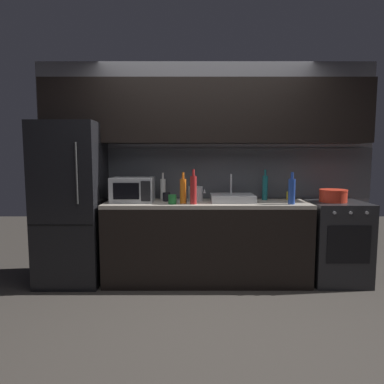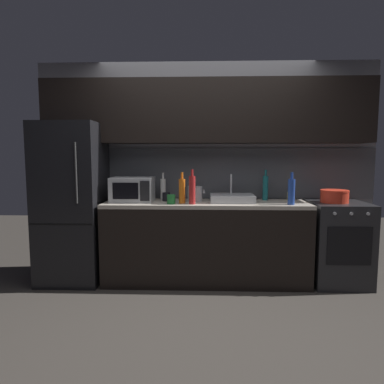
{
  "view_description": "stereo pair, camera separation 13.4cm",
  "coord_description": "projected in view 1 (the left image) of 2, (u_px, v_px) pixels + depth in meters",
  "views": [
    {
      "loc": [
        -0.16,
        -2.81,
        1.4
      ],
      "look_at": [
        -0.15,
        0.9,
        1.01
      ],
      "focal_mm": 31.69,
      "sensor_mm": 36.0,
      "label": 1
    },
    {
      "loc": [
        -0.03,
        -2.81,
        1.4
      ],
      "look_at": [
        -0.15,
        0.9,
        1.01
      ],
      "focal_mm": 31.69,
      "sensor_mm": 36.0,
      "label": 2
    }
  ],
  "objects": [
    {
      "name": "mug_yellow",
      "position": [
        289.0,
        196.0,
        3.94
      ],
      "size": [
        0.08,
        0.08,
        0.09
      ],
      "primitive_type": "cylinder",
      "color": "gold",
      "rests_on": "counter_run"
    },
    {
      "name": "microwave",
      "position": [
        132.0,
        190.0,
        3.75
      ],
      "size": [
        0.46,
        0.35,
        0.27
      ],
      "color": "#A8AAAF",
      "rests_on": "counter_run"
    },
    {
      "name": "wine_bottle_teal",
      "position": [
        264.0,
        187.0,
        3.91
      ],
      "size": [
        0.06,
        0.06,
        0.35
      ],
      "color": "#19666B",
      "rests_on": "counter_run"
    },
    {
      "name": "oven_range",
      "position": [
        335.0,
        242.0,
        3.79
      ],
      "size": [
        0.6,
        0.62,
        0.9
      ],
      "color": "#232326",
      "rests_on": "ground"
    },
    {
      "name": "cooking_pot",
      "position": [
        332.0,
        196.0,
        3.74
      ],
      "size": [
        0.3,
        0.3,
        0.14
      ],
      "color": "red",
      "rests_on": "oven_range"
    },
    {
      "name": "wine_bottle_white",
      "position": [
        162.0,
        189.0,
        3.95
      ],
      "size": [
        0.06,
        0.06,
        0.31
      ],
      "color": "silver",
      "rests_on": "counter_run"
    },
    {
      "name": "wine_bottle_red",
      "position": [
        193.0,
        190.0,
        3.56
      ],
      "size": [
        0.07,
        0.07,
        0.37
      ],
      "color": "#A82323",
      "rests_on": "counter_run"
    },
    {
      "name": "kettle",
      "position": [
        195.0,
        194.0,
        3.79
      ],
      "size": [
        0.2,
        0.16,
        0.19
      ],
      "color": "#B7BABF",
      "rests_on": "counter_run"
    },
    {
      "name": "mug_dark",
      "position": [
        166.0,
        197.0,
        3.8
      ],
      "size": [
        0.09,
        0.09,
        0.1
      ],
      "primitive_type": "cylinder",
      "color": "black",
      "rests_on": "counter_run"
    },
    {
      "name": "wine_bottle_blue",
      "position": [
        291.0,
        191.0,
        3.56
      ],
      "size": [
        0.07,
        0.07,
        0.34
      ],
      "color": "#234299",
      "rests_on": "counter_run"
    },
    {
      "name": "back_wall",
      "position": [
        205.0,
        144.0,
        3.97
      ],
      "size": [
        3.97,
        0.44,
        2.5
      ],
      "color": "slate",
      "rests_on": "ground"
    },
    {
      "name": "sink_basin",
      "position": [
        232.0,
        198.0,
        3.77
      ],
      "size": [
        0.48,
        0.38,
        0.3
      ],
      "color": "#ADAFB5",
      "rests_on": "counter_run"
    },
    {
      "name": "refrigerator",
      "position": [
        71.0,
        203.0,
        3.74
      ],
      "size": [
        0.68,
        0.69,
        1.76
      ],
      "color": "black",
      "rests_on": "ground"
    },
    {
      "name": "wine_bottle_orange",
      "position": [
        182.0,
        191.0,
        3.61
      ],
      "size": [
        0.07,
        0.07,
        0.33
      ],
      "color": "orange",
      "rests_on": "counter_run"
    },
    {
      "name": "ground_plane",
      "position": [
        210.0,
        318.0,
        2.95
      ],
      "size": [
        10.0,
        10.0,
        0.0
      ],
      "primitive_type": "plane",
      "color": "#3D3833"
    },
    {
      "name": "counter_run",
      "position": [
        206.0,
        242.0,
        3.79
      ],
      "size": [
        2.23,
        0.6,
        0.9
      ],
      "color": "black",
      "rests_on": "ground"
    },
    {
      "name": "mug_green",
      "position": [
        172.0,
        199.0,
        3.57
      ],
      "size": [
        0.09,
        0.09,
        0.1
      ],
      "primitive_type": "cylinder",
      "color": "#1E6B2D",
      "rests_on": "counter_run"
    }
  ]
}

